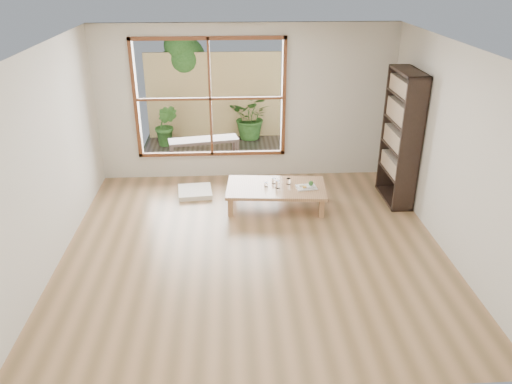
% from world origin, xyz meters
% --- Properties ---
extents(ground, '(5.00, 5.00, 0.00)m').
position_xyz_m(ground, '(0.00, 0.00, 0.00)').
color(ground, tan).
rests_on(ground, ground).
extents(low_table, '(1.57, 0.97, 0.33)m').
position_xyz_m(low_table, '(0.40, 1.19, 0.29)').
color(low_table, '#AB8052').
rests_on(low_table, ground).
extents(floor_cushion, '(0.58, 0.58, 0.08)m').
position_xyz_m(floor_cushion, '(-0.88, 1.69, 0.04)').
color(floor_cushion, white).
rests_on(floor_cushion, ground).
extents(bookshelf, '(0.33, 0.92, 2.05)m').
position_xyz_m(bookshelf, '(2.32, 1.34, 1.03)').
color(bookshelf, black).
rests_on(bookshelf, ground).
extents(glass_tall, '(0.07, 0.07, 0.12)m').
position_xyz_m(glass_tall, '(0.42, 1.13, 0.39)').
color(glass_tall, silver).
rests_on(glass_tall, low_table).
extents(glass_mid, '(0.07, 0.07, 0.09)m').
position_xyz_m(glass_mid, '(0.60, 1.27, 0.38)').
color(glass_mid, silver).
rests_on(glass_mid, low_table).
extents(glass_short, '(0.07, 0.07, 0.09)m').
position_xyz_m(glass_short, '(0.38, 1.32, 0.37)').
color(glass_short, silver).
rests_on(glass_short, low_table).
extents(glass_small, '(0.06, 0.06, 0.07)m').
position_xyz_m(glass_small, '(0.25, 1.19, 0.36)').
color(glass_small, silver).
rests_on(glass_small, low_table).
extents(food_tray, '(0.33, 0.25, 0.09)m').
position_xyz_m(food_tray, '(0.87, 1.12, 0.35)').
color(food_tray, white).
rests_on(food_tray, low_table).
extents(deck, '(2.80, 2.00, 0.05)m').
position_xyz_m(deck, '(-0.60, 3.56, 0.00)').
color(deck, '#3C342C').
rests_on(deck, ground).
extents(garden_bench, '(1.34, 0.61, 0.41)m').
position_xyz_m(garden_bench, '(-0.78, 3.19, 0.38)').
color(garden_bench, black).
rests_on(garden_bench, deck).
extents(bamboo_fence, '(2.80, 0.06, 1.80)m').
position_xyz_m(bamboo_fence, '(-0.60, 4.56, 0.90)').
color(bamboo_fence, '#D5B56D').
rests_on(bamboo_fence, ground).
extents(shrub_right, '(1.06, 0.99, 0.96)m').
position_xyz_m(shrub_right, '(0.18, 4.36, 0.51)').
color(shrub_right, '#316424').
rests_on(shrub_right, deck).
extents(shrub_left, '(0.54, 0.47, 0.85)m').
position_xyz_m(shrub_left, '(-1.57, 4.03, 0.45)').
color(shrub_left, '#316424').
rests_on(shrub_left, deck).
extents(garden_tree, '(1.04, 0.85, 2.22)m').
position_xyz_m(garden_tree, '(-1.28, 4.86, 1.63)').
color(garden_tree, '#4C3D2D').
rests_on(garden_tree, ground).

